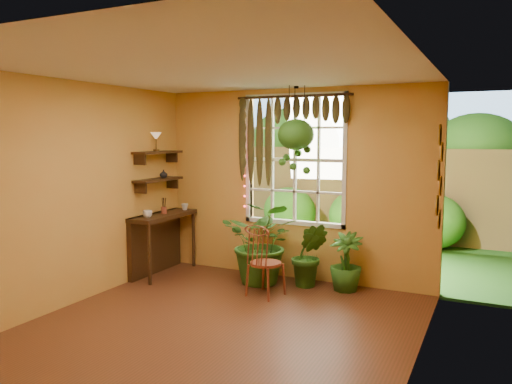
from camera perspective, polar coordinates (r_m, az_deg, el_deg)
floor at (r=5.43m, az=-4.84°, el=-15.65°), size 4.50×4.50×0.00m
ceiling at (r=5.07m, az=-5.14°, el=13.88°), size 4.50×4.50×0.00m
wall_back at (r=7.09m, az=4.37°, el=0.85°), size 4.00×0.00×4.00m
wall_left at (r=6.34m, az=-20.71°, el=-0.23°), size 0.00×4.50×4.50m
wall_right at (r=4.41m, az=17.95°, el=-2.90°), size 0.00×4.50×4.50m
window at (r=7.10m, az=4.49°, el=3.69°), size 1.52×0.10×1.86m
valance_vine at (r=7.01m, az=3.52°, el=8.38°), size 1.70×0.12×1.10m
string_lights at (r=7.32m, az=-1.33°, el=4.18°), size 0.03×0.03×1.54m
wall_plates at (r=6.16m, az=20.16°, el=1.48°), size 0.04×0.32×1.10m
counter_ledge at (r=7.58m, az=-11.15°, el=-5.00°), size 0.40×1.20×0.90m
shelf_lower at (r=7.44m, az=-11.09°, el=1.40°), size 0.25×0.90×0.04m
shelf_upper at (r=7.41m, az=-11.15°, el=4.48°), size 0.25×0.90×0.04m
backyard at (r=11.46m, az=14.02°, el=2.49°), size 14.00×10.00×12.00m
windsor_chair at (r=6.43m, az=0.95°, el=-9.16°), size 0.48×0.50×1.08m
potted_plant_left at (r=6.90m, az=0.83°, el=-5.73°), size 1.15×1.02×1.17m
potted_plant_mid at (r=6.82m, az=6.10°, el=-7.16°), size 0.57×0.50×0.88m
potted_plant_right at (r=6.74m, az=10.23°, el=-7.85°), size 0.45×0.45×0.77m
hanging_basket at (r=6.75m, az=4.57°, el=6.10°), size 0.49×0.49×1.19m
cup_a at (r=7.12m, az=-12.30°, el=-2.48°), size 0.14×0.14×0.10m
cup_b at (r=7.76m, az=-8.14°, el=-1.70°), size 0.11×0.11×0.10m
brush_jar at (r=7.45m, az=-10.48°, el=-1.56°), size 0.08×0.08×0.30m
shelf_vase at (r=7.52m, az=-10.52°, el=2.06°), size 0.15×0.15×0.12m
tiffany_lamp at (r=7.36m, az=-11.36°, el=6.15°), size 0.16×0.16×0.27m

